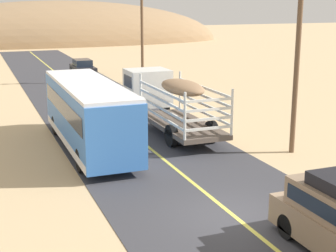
# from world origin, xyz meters

# --- Properties ---
(ground_plane) EXTENTS (240.00, 240.00, 0.00)m
(ground_plane) POSITION_xyz_m (0.00, 0.00, 0.00)
(ground_plane) COLOR tan
(road_surface) EXTENTS (8.00, 120.00, 0.02)m
(road_surface) POSITION_xyz_m (0.00, 0.00, 0.01)
(road_surface) COLOR #38383D
(road_surface) RESTS_ON ground
(road_centre_line) EXTENTS (0.16, 117.60, 0.00)m
(road_centre_line) POSITION_xyz_m (0.00, 0.00, 0.02)
(road_centre_line) COLOR #D8CC4C
(road_centre_line) RESTS_ON road_surface
(livestock_truck) EXTENTS (2.53, 9.70, 3.02)m
(livestock_truck) POSITION_xyz_m (2.18, 12.84, 1.79)
(livestock_truck) COLOR silver
(livestock_truck) RESTS_ON road_surface
(bus) EXTENTS (2.54, 10.00, 3.21)m
(bus) POSITION_xyz_m (-2.70, 9.47, 1.75)
(bus) COLOR #3872C6
(bus) RESTS_ON road_surface
(car_far) EXTENTS (1.80, 4.40, 1.46)m
(car_far) POSITION_xyz_m (2.21, 34.15, 0.69)
(car_far) COLOR black
(car_far) RESTS_ON road_surface
(power_pole_near) EXTENTS (2.20, 0.24, 8.61)m
(power_pole_near) POSITION_xyz_m (6.05, 5.44, 4.60)
(power_pole_near) COLOR brown
(power_pole_near) RESTS_ON ground
(power_pole_mid) EXTENTS (2.20, 0.24, 8.92)m
(power_pole_mid) POSITION_xyz_m (6.05, 27.58, 4.76)
(power_pole_mid) COLOR brown
(power_pole_mid) RESTS_ON ground
(distant_hill) EXTENTS (56.49, 18.56, 13.92)m
(distant_hill) POSITION_xyz_m (6.34, 71.88, 0.00)
(distant_hill) COLOR #957553
(distant_hill) RESTS_ON ground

